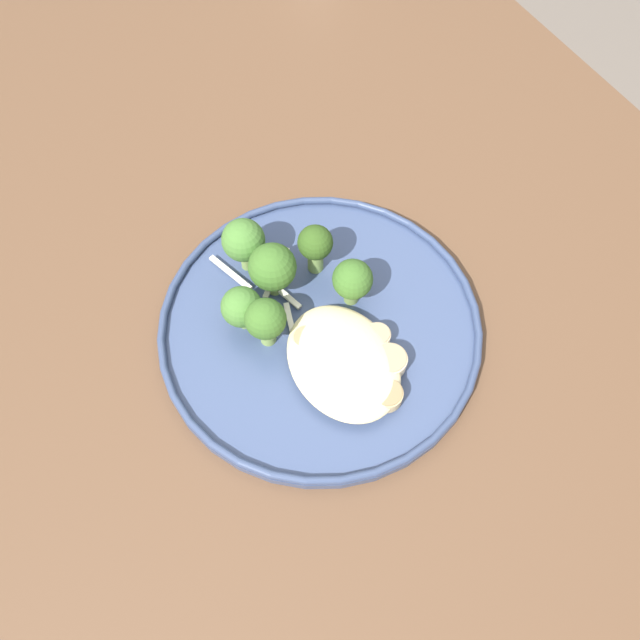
{
  "coord_description": "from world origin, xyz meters",
  "views": [
    {
      "loc": [
        -0.25,
        0.09,
        1.25
      ],
      "look_at": [
        -0.01,
        -0.05,
        0.76
      ],
      "focal_mm": 35.7,
      "sensor_mm": 36.0,
      "label": 1
    }
  ],
  "objects": [
    {
      "name": "seared_scallop_center_golden",
      "position": [
        -0.05,
        -0.05,
        0.76
      ],
      "size": [
        0.03,
        0.03,
        0.02
      ],
      "color": "#DBB77A",
      "rests_on": "dinner_plate"
    },
    {
      "name": "ground",
      "position": [
        0.0,
        0.0,
        0.0
      ],
      "size": [
        6.0,
        6.0,
        0.0
      ],
      "primitive_type": "plane",
      "color": "#665B51"
    },
    {
      "name": "broccoli_floret_small_sprig",
      "position": [
        0.02,
        0.01,
        0.78
      ],
      "size": [
        0.04,
        0.04,
        0.05
      ],
      "color": "#7A994C",
      "rests_on": "dinner_plate"
    },
    {
      "name": "onion_sliver_pale_crescent",
      "position": [
        0.08,
        -0.0,
        0.75
      ],
      "size": [
        0.05,
        0.02,
        0.0
      ],
      "primitive_type": "cube",
      "rotation": [
        0.0,
        0.0,
        0.33
      ],
      "color": "silver",
      "rests_on": "dinner_plate"
    },
    {
      "name": "broccoli_floret_tall_stalk",
      "position": [
        0.04,
        -0.03,
        0.79
      ],
      "size": [
        0.04,
        0.04,
        0.06
      ],
      "color": "#7A994C",
      "rests_on": "dinner_plate"
    },
    {
      "name": "broccoli_floret_left_leaning",
      "position": [
        0.0,
        -0.09,
        0.78
      ],
      "size": [
        0.04,
        0.04,
        0.05
      ],
      "color": "#7A994C",
      "rests_on": "dinner_plate"
    },
    {
      "name": "broccoli_floret_center_pile",
      "position": [
        0.05,
        -0.07,
        0.79
      ],
      "size": [
        0.03,
        0.03,
        0.06
      ],
      "color": "#7A994C",
      "rests_on": "dinner_plate"
    },
    {
      "name": "seared_scallop_on_noodles",
      "position": [
        -0.08,
        -0.08,
        0.76
      ],
      "size": [
        0.03,
        0.03,
        0.02
      ],
      "color": "beige",
      "rests_on": "dinner_plate"
    },
    {
      "name": "broccoli_floret_front_edge",
      "position": [
        0.08,
        -0.02,
        0.79
      ],
      "size": [
        0.04,
        0.04,
        0.06
      ],
      "color": "#7A994C",
      "rests_on": "dinner_plate"
    },
    {
      "name": "seared_scallop_tilted_round",
      "position": [
        -0.1,
        -0.06,
        0.76
      ],
      "size": [
        0.03,
        0.03,
        0.01
      ],
      "color": "#DBB77A",
      "rests_on": "dinner_plate"
    },
    {
      "name": "onion_sliver_long_sliver",
      "position": [
        0.04,
        -0.03,
        0.75
      ],
      "size": [
        0.05,
        0.02,
        0.0
      ],
      "primitive_type": "cube",
      "rotation": [
        0.0,
        0.0,
        0.29
      ],
      "color": "silver",
      "rests_on": "dinner_plate"
    },
    {
      "name": "seared_scallop_half_hidden",
      "position": [
        -0.05,
        -0.08,
        0.76
      ],
      "size": [
        0.02,
        0.02,
        0.01
      ],
      "color": "beige",
      "rests_on": "dinner_plate"
    },
    {
      "name": "onion_sliver_short_strip",
      "position": [
        -0.0,
        -0.02,
        0.75
      ],
      "size": [
        0.05,
        0.02,
        0.0
      ],
      "primitive_type": "cube",
      "rotation": [
        0.0,
        0.0,
        2.85
      ],
      "color": "silver",
      "rests_on": "dinner_plate"
    },
    {
      "name": "wooden_dining_table",
      "position": [
        0.0,
        0.0,
        0.66
      ],
      "size": [
        1.4,
        1.0,
        0.74
      ],
      "color": "brown",
      "rests_on": "ground"
    },
    {
      "name": "noodle_bed",
      "position": [
        -0.06,
        -0.04,
        0.76
      ],
      "size": [
        0.12,
        0.09,
        0.02
      ],
      "color": "beige",
      "rests_on": "dinner_plate"
    },
    {
      "name": "dinner_plate",
      "position": [
        -0.01,
        -0.05,
        0.75
      ],
      "size": [
        0.29,
        0.29,
        0.02
      ],
      "color": "#38476B",
      "rests_on": "wooden_dining_table"
    },
    {
      "name": "broccoli_floret_near_rim",
      "position": [
        -0.0,
        0.0,
        0.79
      ],
      "size": [
        0.04,
        0.04,
        0.06
      ],
      "color": "#7A994C",
      "rests_on": "dinner_plate"
    },
    {
      "name": "seared_scallop_rear_pale",
      "position": [
        -0.05,
        -0.03,
        0.76
      ],
      "size": [
        0.03,
        0.03,
        0.01
      ],
      "color": "#E5C689",
      "rests_on": "dinner_plate"
    },
    {
      "name": "onion_sliver_curled_piece",
      "position": [
        0.06,
        -0.04,
        0.75
      ],
      "size": [
        0.04,
        0.05,
        0.0
      ],
      "primitive_type": "cube",
      "rotation": [
        0.0,
        0.0,
        5.44
      ],
      "color": "silver",
      "rests_on": "dinner_plate"
    },
    {
      "name": "seared_scallop_right_edge",
      "position": [
        -0.02,
        -0.03,
        0.76
      ],
      "size": [
        0.02,
        0.02,
        0.02
      ],
      "color": "#E5C689",
      "rests_on": "dinner_plate"
    }
  ]
}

